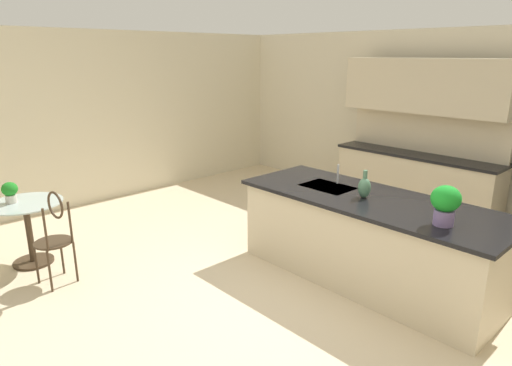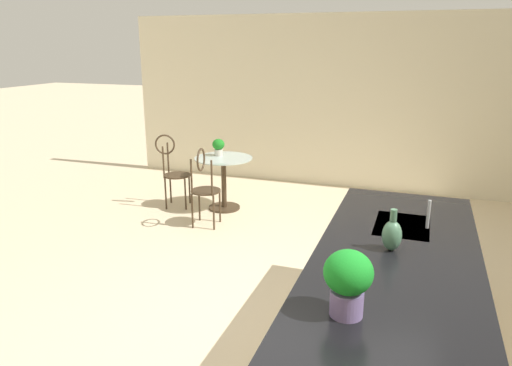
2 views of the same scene
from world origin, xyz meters
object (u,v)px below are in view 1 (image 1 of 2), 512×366
vase_on_counter (364,187)px  chair_near_window (55,233)px  potted_plant_on_table (10,191)px  bistro_table (29,227)px  potted_plant_counter_far (445,203)px

vase_on_counter → chair_near_window: bearing=-131.1°
vase_on_counter → potted_plant_on_table: bearing=-138.7°
bistro_table → potted_plant_counter_far: size_ratio=2.27×
potted_plant_counter_far → vase_on_counter: 0.92m
bistro_table → potted_plant_on_table: potted_plant_on_table is taller
bistro_table → potted_plant_on_table: bearing=-128.7°
bistro_table → chair_near_window: bearing=3.6°
potted_plant_on_table → vase_on_counter: 3.85m
chair_near_window → potted_plant_counter_far: (2.98, 2.23, 0.55)m
chair_near_window → potted_plant_counter_far: potted_plant_counter_far is taller
chair_near_window → vase_on_counter: 3.20m
potted_plant_on_table → potted_plant_counter_far: bearing=32.2°
potted_plant_counter_far → bistro_table: bearing=-148.4°
potted_plant_on_table → potted_plant_counter_far: potted_plant_counter_far is taller
bistro_table → vase_on_counter: 3.76m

